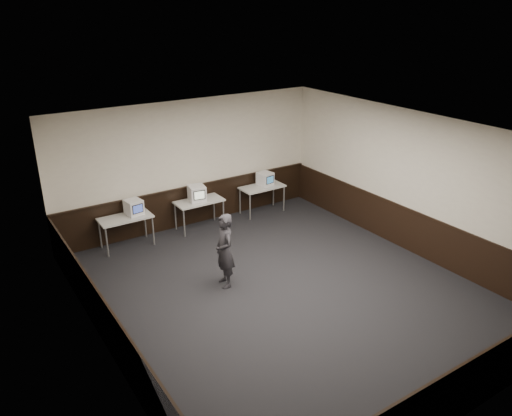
{
  "coord_description": "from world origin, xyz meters",
  "views": [
    {
      "loc": [
        -5.14,
        -6.85,
        5.32
      ],
      "look_at": [
        0.39,
        1.6,
        1.15
      ],
      "focal_mm": 35.0,
      "sensor_mm": 36.0,
      "label": 1
    }
  ],
  "objects": [
    {
      "name": "wainscot_front",
      "position": [
        0.0,
        -3.98,
        0.5
      ],
      "size": [
        6.98,
        0.04,
        1.0
      ],
      "primitive_type": "cube",
      "color": "black",
      "rests_on": "front_wall"
    },
    {
      "name": "emac_left",
      "position": [
        -1.66,
        3.64,
        0.93
      ],
      "size": [
        0.41,
        0.43,
        0.36
      ],
      "rotation": [
        0.0,
        0.0,
        0.14
      ],
      "color": "white",
      "rests_on": "desk_left"
    },
    {
      "name": "desk_right",
      "position": [
        1.9,
        3.6,
        0.68
      ],
      "size": [
        1.2,
        0.6,
        0.75
      ],
      "color": "silver",
      "rests_on": "ground"
    },
    {
      "name": "back_wall",
      "position": [
        0.0,
        4.0,
        1.6
      ],
      "size": [
        7.0,
        0.0,
        7.0
      ],
      "primitive_type": "plane",
      "rotation": [
        1.57,
        0.0,
        0.0
      ],
      "color": "beige",
      "rests_on": "ground"
    },
    {
      "name": "ceiling",
      "position": [
        0.0,
        0.0,
        3.2
      ],
      "size": [
        8.0,
        8.0,
        0.0
      ],
      "primitive_type": "plane",
      "rotation": [
        3.14,
        0.0,
        0.0
      ],
      "color": "white",
      "rests_on": "back_wall"
    },
    {
      "name": "floor",
      "position": [
        0.0,
        0.0,
        0.0
      ],
      "size": [
        8.0,
        8.0,
        0.0
      ],
      "primitive_type": "plane",
      "color": "black",
      "rests_on": "ground"
    },
    {
      "name": "emac_right",
      "position": [
        2.02,
        3.64,
        0.93
      ],
      "size": [
        0.41,
        0.43,
        0.36
      ],
      "rotation": [
        0.0,
        0.0,
        0.17
      ],
      "color": "white",
      "rests_on": "desk_right"
    },
    {
      "name": "left_wall",
      "position": [
        -3.5,
        0.0,
        1.6
      ],
      "size": [
        0.0,
        8.0,
        8.0
      ],
      "primitive_type": "plane",
      "rotation": [
        1.57,
        0.0,
        1.57
      ],
      "color": "beige",
      "rests_on": "ground"
    },
    {
      "name": "desk_center",
      "position": [
        0.0,
        3.6,
        0.68
      ],
      "size": [
        1.2,
        0.6,
        0.75
      ],
      "color": "silver",
      "rests_on": "ground"
    },
    {
      "name": "emac_center",
      "position": [
        -0.04,
        3.62,
        0.95
      ],
      "size": [
        0.45,
        0.47,
        0.39
      ],
      "rotation": [
        0.0,
        0.0,
        -0.17
      ],
      "color": "white",
      "rests_on": "desk_center"
    },
    {
      "name": "right_wall",
      "position": [
        3.5,
        0.0,
        1.6
      ],
      "size": [
        0.0,
        8.0,
        8.0
      ],
      "primitive_type": "plane",
      "rotation": [
        1.57,
        0.0,
        -1.57
      ],
      "color": "beige",
      "rests_on": "ground"
    },
    {
      "name": "wainscot_left",
      "position": [
        -3.48,
        0.0,
        0.5
      ],
      "size": [
        0.04,
        7.98,
        1.0
      ],
      "primitive_type": "cube",
      "color": "black",
      "rests_on": "left_wall"
    },
    {
      "name": "desk_left",
      "position": [
        -1.9,
        3.6,
        0.68
      ],
      "size": [
        1.2,
        0.6,
        0.75
      ],
      "color": "silver",
      "rests_on": "ground"
    },
    {
      "name": "front_wall",
      "position": [
        0.0,
        -4.0,
        1.6
      ],
      "size": [
        7.0,
        0.0,
        7.0
      ],
      "primitive_type": "plane",
      "rotation": [
        -1.57,
        0.0,
        0.0
      ],
      "color": "beige",
      "rests_on": "ground"
    },
    {
      "name": "wainscot_back",
      "position": [
        0.0,
        3.98,
        0.5
      ],
      "size": [
        6.98,
        0.04,
        1.0
      ],
      "primitive_type": "cube",
      "color": "black",
      "rests_on": "back_wall"
    },
    {
      "name": "person",
      "position": [
        -0.84,
        0.85,
        0.77
      ],
      "size": [
        0.45,
        0.61,
        1.54
      ],
      "primitive_type": "imported",
      "rotation": [
        0.0,
        0.0,
        -1.73
      ],
      "color": "#29282E",
      "rests_on": "ground"
    },
    {
      "name": "wainscot_right",
      "position": [
        3.48,
        0.0,
        0.5
      ],
      "size": [
        0.04,
        7.98,
        1.0
      ],
      "primitive_type": "cube",
      "color": "black",
      "rests_on": "right_wall"
    },
    {
      "name": "wainscot_rail",
      "position": [
        0.0,
        3.96,
        1.02
      ],
      "size": [
        6.98,
        0.06,
        0.04
      ],
      "primitive_type": "cube",
      "color": "black",
      "rests_on": "wainscot_back"
    }
  ]
}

